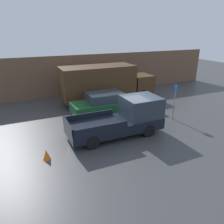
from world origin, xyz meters
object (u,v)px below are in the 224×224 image
(pickup_truck, at_px, (125,118))
(car, at_px, (104,104))
(newspaper_box, at_px, (127,85))
(traffic_cone, at_px, (46,155))
(delivery_truck, at_px, (104,82))
(parking_sign, at_px, (174,100))

(pickup_truck, height_order, car, pickup_truck)
(newspaper_box, distance_m, traffic_cone, 13.84)
(pickup_truck, relative_size, delivery_truck, 0.69)
(newspaper_box, bearing_deg, pickup_truck, -119.00)
(delivery_truck, bearing_deg, traffic_cone, -129.74)
(newspaper_box, bearing_deg, car, -130.92)
(pickup_truck, xyz_separation_m, traffic_cone, (-4.66, -0.97, -0.73))
(car, relative_size, newspaper_box, 4.59)
(car, bearing_deg, traffic_cone, -137.92)
(parking_sign, relative_size, traffic_cone, 4.70)
(delivery_truck, xyz_separation_m, parking_sign, (2.74, -5.64, -0.29))
(parking_sign, bearing_deg, delivery_truck, 115.88)
(pickup_truck, height_order, traffic_cone, pickup_truck)
(pickup_truck, distance_m, parking_sign, 4.12)
(parking_sign, relative_size, newspaper_box, 2.46)
(delivery_truck, height_order, newspaper_box, delivery_truck)
(pickup_truck, xyz_separation_m, delivery_truck, (1.32, 6.23, 0.66))
(car, height_order, delivery_truck, delivery_truck)
(delivery_truck, distance_m, newspaper_box, 4.71)
(pickup_truck, relative_size, traffic_cone, 10.72)
(traffic_cone, bearing_deg, pickup_truck, 11.74)
(car, height_order, parking_sign, parking_sign)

